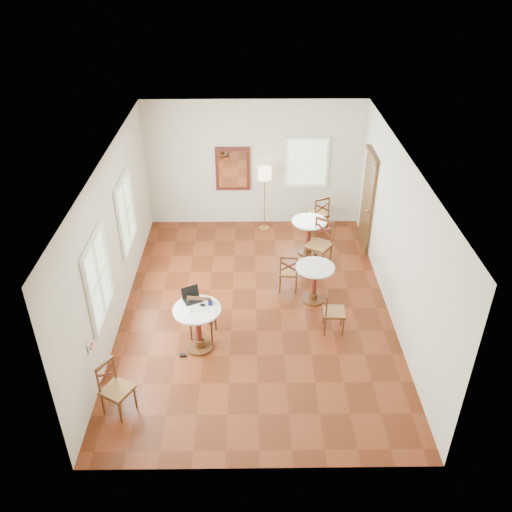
{
  "coord_description": "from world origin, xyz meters",
  "views": [
    {
      "loc": [
        -0.1,
        -8.11,
        6.26
      ],
      "look_at": [
        0.0,
        0.3,
        1.0
      ],
      "focal_mm": 37.68,
      "sensor_mm": 36.0,
      "label": 1
    }
  ],
  "objects_px": {
    "cafe_table_mid": "(314,280)",
    "laptop": "(192,297)",
    "chair_near_b": "(116,389)",
    "chair_back_a": "(319,214)",
    "chair_back_b": "(320,244)",
    "navy_mug": "(210,302)",
    "cafe_table_near": "(198,324)",
    "power_adapter": "(183,355)",
    "chair_near_a": "(202,315)",
    "chair_mid_b": "(333,311)",
    "floor_lamp": "(265,178)",
    "water_glass": "(192,309)",
    "chair_mid_a": "(288,272)",
    "cafe_table_back": "(309,233)",
    "mouse": "(202,305)"
  },
  "relations": [
    {
      "from": "cafe_table_near",
      "to": "chair_near_b",
      "type": "bearing_deg",
      "value": -128.6
    },
    {
      "from": "chair_back_b",
      "to": "power_adapter",
      "type": "bearing_deg",
      "value": -99.19
    },
    {
      "from": "cafe_table_back",
      "to": "chair_mid_a",
      "type": "relative_size",
      "value": 0.95
    },
    {
      "from": "chair_near_b",
      "to": "chair_near_a",
      "type": "bearing_deg",
      "value": -4.33
    },
    {
      "from": "navy_mug",
      "to": "cafe_table_near",
      "type": "bearing_deg",
      "value": -153.5
    },
    {
      "from": "cafe_table_near",
      "to": "chair_mid_a",
      "type": "distance_m",
      "value": 2.38
    },
    {
      "from": "chair_near_a",
      "to": "chair_back_a",
      "type": "relative_size",
      "value": 1.06
    },
    {
      "from": "cafe_table_near",
      "to": "chair_back_a",
      "type": "bearing_deg",
      "value": 58.8
    },
    {
      "from": "chair_back_b",
      "to": "laptop",
      "type": "distance_m",
      "value": 3.42
    },
    {
      "from": "water_glass",
      "to": "power_adapter",
      "type": "bearing_deg",
      "value": -146.29
    },
    {
      "from": "chair_back_b",
      "to": "floor_lamp",
      "type": "relative_size",
      "value": 0.67
    },
    {
      "from": "cafe_table_mid",
      "to": "water_glass",
      "type": "xyz_separation_m",
      "value": [
        -2.17,
        -1.42,
        0.41
      ]
    },
    {
      "from": "chair_mid_a",
      "to": "navy_mug",
      "type": "distance_m",
      "value": 2.2
    },
    {
      "from": "chair_near_b",
      "to": "laptop",
      "type": "relative_size",
      "value": 2.36
    },
    {
      "from": "chair_near_a",
      "to": "floor_lamp",
      "type": "height_order",
      "value": "floor_lamp"
    },
    {
      "from": "chair_mid_a",
      "to": "power_adapter",
      "type": "distance_m",
      "value": 2.75
    },
    {
      "from": "cafe_table_mid",
      "to": "chair_mid_a",
      "type": "xyz_separation_m",
      "value": [
        -0.46,
        0.38,
        -0.06
      ]
    },
    {
      "from": "chair_mid_a",
      "to": "navy_mug",
      "type": "height_order",
      "value": "navy_mug"
    },
    {
      "from": "chair_back_a",
      "to": "chair_back_b",
      "type": "relative_size",
      "value": 0.89
    },
    {
      "from": "cafe_table_back",
      "to": "water_glass",
      "type": "relative_size",
      "value": 7.86
    },
    {
      "from": "power_adapter",
      "to": "chair_back_a",
      "type": "bearing_deg",
      "value": 57.45
    },
    {
      "from": "cafe_table_near",
      "to": "power_adapter",
      "type": "distance_m",
      "value": 0.61
    },
    {
      "from": "chair_near_a",
      "to": "chair_back_b",
      "type": "distance_m",
      "value": 3.26
    },
    {
      "from": "laptop",
      "to": "cafe_table_near",
      "type": "bearing_deg",
      "value": -93.99
    },
    {
      "from": "cafe_table_back",
      "to": "chair_near_b",
      "type": "xyz_separation_m",
      "value": [
        -3.26,
        -4.49,
        -0.05
      ]
    },
    {
      "from": "chair_mid_a",
      "to": "water_glass",
      "type": "relative_size",
      "value": 8.26
    },
    {
      "from": "chair_mid_b",
      "to": "navy_mug",
      "type": "xyz_separation_m",
      "value": [
        -2.12,
        -0.34,
        0.47
      ]
    },
    {
      "from": "chair_back_b",
      "to": "floor_lamp",
      "type": "height_order",
      "value": "floor_lamp"
    },
    {
      "from": "chair_back_a",
      "to": "navy_mug",
      "type": "relative_size",
      "value": 8.23
    },
    {
      "from": "chair_near_a",
      "to": "chair_mid_b",
      "type": "distance_m",
      "value": 2.29
    },
    {
      "from": "chair_mid_a",
      "to": "floor_lamp",
      "type": "height_order",
      "value": "floor_lamp"
    },
    {
      "from": "mouse",
      "to": "power_adapter",
      "type": "xyz_separation_m",
      "value": [
        -0.36,
        -0.29,
        -0.84
      ]
    },
    {
      "from": "chair_mid_b",
      "to": "cafe_table_mid",
      "type": "bearing_deg",
      "value": 18.58
    },
    {
      "from": "navy_mug",
      "to": "chair_back_a",
      "type": "bearing_deg",
      "value": 60.42
    },
    {
      "from": "cafe_table_mid",
      "to": "chair_back_a",
      "type": "distance_m",
      "value": 2.79
    },
    {
      "from": "mouse",
      "to": "chair_near_a",
      "type": "bearing_deg",
      "value": 80.34
    },
    {
      "from": "cafe_table_mid",
      "to": "laptop",
      "type": "height_order",
      "value": "laptop"
    },
    {
      "from": "chair_mid_a",
      "to": "cafe_table_near",
      "type": "bearing_deg",
      "value": 51.84
    },
    {
      "from": "cafe_table_back",
      "to": "chair_back_a",
      "type": "height_order",
      "value": "chair_back_a"
    },
    {
      "from": "chair_mid_b",
      "to": "floor_lamp",
      "type": "bearing_deg",
      "value": 19.97
    },
    {
      "from": "laptop",
      "to": "chair_mid_a",
      "type": "bearing_deg",
      "value": 14.05
    },
    {
      "from": "chair_back_a",
      "to": "power_adapter",
      "type": "relative_size",
      "value": 9.21
    },
    {
      "from": "navy_mug",
      "to": "chair_mid_a",
      "type": "bearing_deg",
      "value": 48.83
    },
    {
      "from": "chair_back_a",
      "to": "laptop",
      "type": "xyz_separation_m",
      "value": [
        -2.59,
        -3.84,
        0.44
      ]
    },
    {
      "from": "chair_near_b",
      "to": "laptop",
      "type": "xyz_separation_m",
      "value": [
        0.99,
        1.64,
        0.46
      ]
    },
    {
      "from": "chair_near_a",
      "to": "floor_lamp",
      "type": "bearing_deg",
      "value": -99.5
    },
    {
      "from": "laptop",
      "to": "navy_mug",
      "type": "bearing_deg",
      "value": -51.43
    },
    {
      "from": "power_adapter",
      "to": "water_glass",
      "type": "bearing_deg",
      "value": 33.71
    },
    {
      "from": "chair_mid_b",
      "to": "chair_back_b",
      "type": "relative_size",
      "value": 0.81
    },
    {
      "from": "cafe_table_mid",
      "to": "chair_near_b",
      "type": "distance_m",
      "value": 4.2
    }
  ]
}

